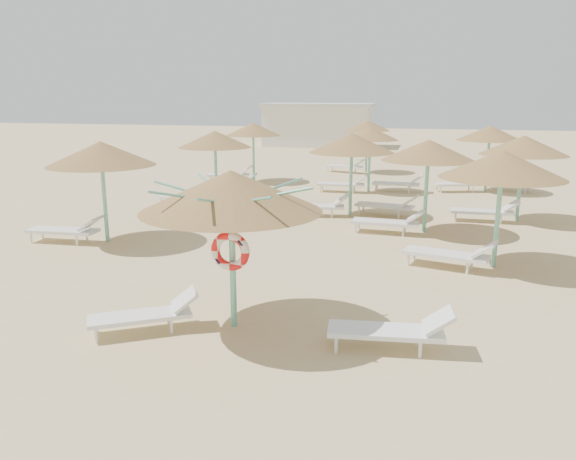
# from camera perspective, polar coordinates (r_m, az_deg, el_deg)

# --- Properties ---
(ground) EXTENTS (120.00, 120.00, 0.00)m
(ground) POSITION_cam_1_polar(r_m,az_deg,el_deg) (9.58, -3.37, -10.53)
(ground) COLOR tan
(ground) RESTS_ON ground
(main_palapa) EXTENTS (3.03, 3.03, 2.72)m
(main_palapa) POSITION_cam_1_polar(r_m,az_deg,el_deg) (9.27, -5.82, 3.88)
(main_palapa) COLOR #6BBBA3
(main_palapa) RESTS_ON ground
(lounger_main_a) EXTENTS (1.82, 1.43, 0.66)m
(lounger_main_a) POSITION_cam_1_polar(r_m,az_deg,el_deg) (9.86, -14.09, -8.25)
(lounger_main_a) COLOR white
(lounger_main_a) RESTS_ON ground
(lounger_main_b) EXTENTS (1.99, 0.81, 0.70)m
(lounger_main_b) POSITION_cam_1_polar(r_m,az_deg,el_deg) (9.05, 10.71, -9.93)
(lounger_main_b) COLOR white
(lounger_main_b) RESTS_ON ground
(palapa_field) EXTENTS (20.54, 18.71, 2.72)m
(palapa_field) POSITION_cam_1_polar(r_m,az_deg,el_deg) (18.62, 11.76, 8.37)
(palapa_field) COLOR #6BBBA3
(palapa_field) RESTS_ON ground
(service_hut) EXTENTS (8.40, 4.40, 3.25)m
(service_hut) POSITION_cam_1_polar(r_m,az_deg,el_deg) (44.24, 3.10, 10.65)
(service_hut) COLOR silver
(service_hut) RESTS_ON ground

